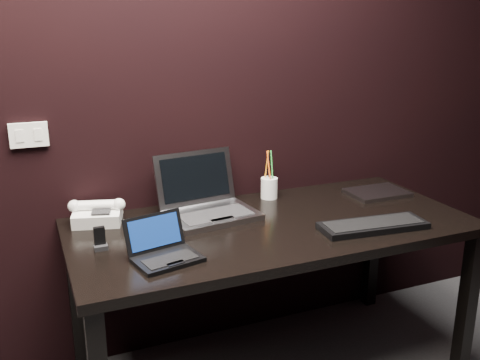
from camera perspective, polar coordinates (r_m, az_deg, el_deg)
name	(u,v)px	position (r m, az deg, el deg)	size (l,w,h in m)	color
wall_back	(174,83)	(2.42, -7.08, 10.20)	(4.00, 4.00, 0.00)	black
wall_switch	(29,135)	(2.34, -21.61, 4.49)	(0.15, 0.02, 0.10)	silver
desk	(272,239)	(2.32, 3.43, -6.34)	(1.70, 0.80, 0.74)	black
netbook	(164,251)	(1.96, -8.12, -7.54)	(0.27, 0.25, 0.15)	black
silver_laptop	(207,205)	(2.36, -3.50, -2.63)	(0.42, 0.38, 0.26)	#A3A2A8
ext_keyboard	(373,225)	(2.28, 14.01, -4.72)	(0.46, 0.20, 0.03)	black
closed_laptop	(377,193)	(2.73, 14.42, -1.31)	(0.29, 0.21, 0.02)	gray
desk_phone	(98,213)	(2.35, -14.94, -3.45)	(0.24, 0.22, 0.12)	white
mobile_phone	(100,241)	(2.09, -14.71, -6.30)	(0.05, 0.04, 0.09)	black
pen_cup	(269,187)	(2.58, 3.13, -0.76)	(0.09, 0.09, 0.24)	white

